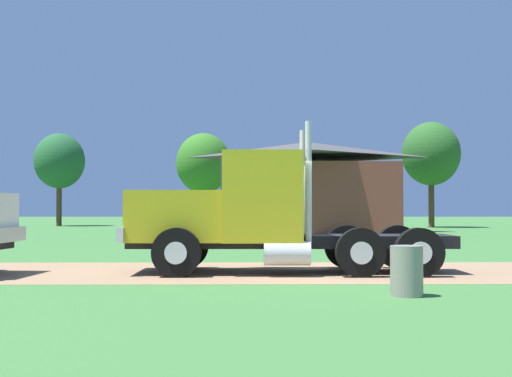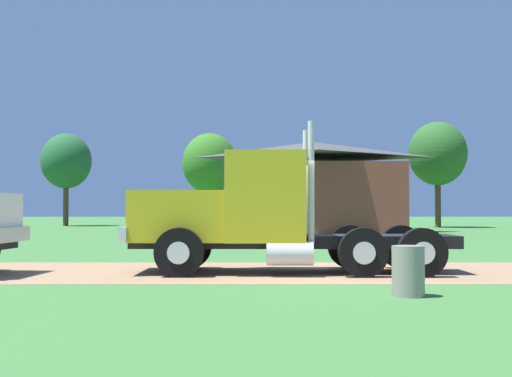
{
  "view_description": "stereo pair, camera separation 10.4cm",
  "coord_description": "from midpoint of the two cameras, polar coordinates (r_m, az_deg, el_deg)",
  "views": [
    {
      "loc": [
        -1.46,
        -15.83,
        1.47
      ],
      "look_at": [
        -1.29,
        0.27,
        1.94
      ],
      "focal_mm": 47.89,
      "sensor_mm": 36.0,
      "label": 1
    },
    {
      "loc": [
        -1.36,
        -15.83,
        1.47
      ],
      "look_at": [
        -1.29,
        0.27,
        1.94
      ],
      "focal_mm": 47.89,
      "sensor_mm": 36.0,
      "label": 2
    }
  ],
  "objects": [
    {
      "name": "steel_barrel",
      "position": [
        11.74,
        12.22,
        -6.75
      ],
      "size": [
        0.54,
        0.54,
        0.85
      ],
      "primitive_type": "cylinder",
      "color": "gray",
      "rests_on": "ground_plane"
    },
    {
      "name": "shed_building",
      "position": [
        42.51,
        4.25,
        0.0
      ],
      "size": [
        11.03,
        8.62,
        5.59
      ],
      "color": "brown",
      "rests_on": "ground_plane"
    },
    {
      "name": "truck_foreground_white",
      "position": [
        15.63,
        -0.67,
        -2.33
      ],
      "size": [
        7.48,
        2.61,
        3.36
      ],
      "color": "black",
      "rests_on": "ground_plane"
    },
    {
      "name": "tree_right",
      "position": [
        53.8,
        14.36,
        2.81
      ],
      "size": [
        4.41,
        4.41,
        8.05
      ],
      "color": "#513823",
      "rests_on": "ground_plane"
    },
    {
      "name": "dirt_track",
      "position": [
        15.96,
        4.48,
        -6.93
      ],
      "size": [
        120.0,
        5.32,
        0.01
      ],
      "primitive_type": "cube",
      "color": "#987555",
      "rests_on": "ground_plane"
    },
    {
      "name": "tree_left",
      "position": [
        58.57,
        -16.15,
        2.2
      ],
      "size": [
        4.13,
        4.13,
        7.64
      ],
      "color": "#513823",
      "rests_on": "ground_plane"
    },
    {
      "name": "ground_plane",
      "position": [
        15.96,
        4.48,
        -6.94
      ],
      "size": [
        200.0,
        200.0,
        0.0
      ],
      "primitive_type": "plane",
      "color": "#3B7134"
    },
    {
      "name": "tree_mid",
      "position": [
        57.22,
        -4.46,
        2.1
      ],
      "size": [
        4.57,
        4.57,
        7.74
      ],
      "color": "#513823",
      "rests_on": "ground_plane"
    }
  ]
}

